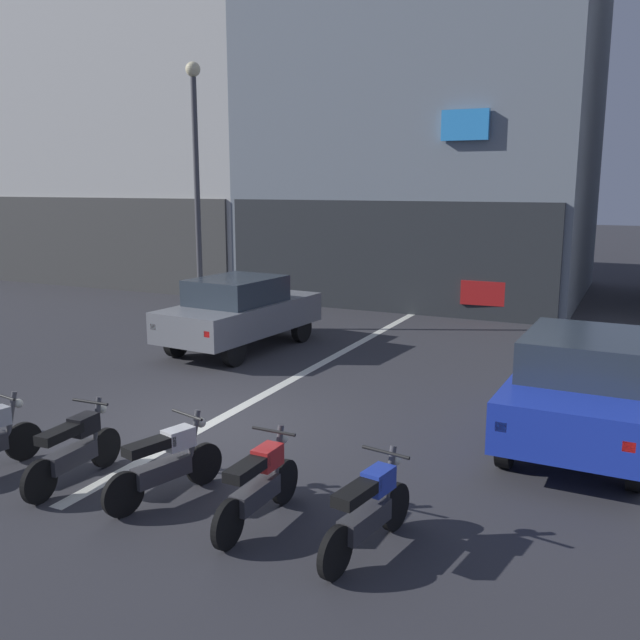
% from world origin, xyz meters
% --- Properties ---
extents(ground_plane, '(120.00, 120.00, 0.00)m').
position_xyz_m(ground_plane, '(0.00, 0.00, 0.00)').
color(ground_plane, '#333338').
extents(lane_centre_line, '(0.20, 18.00, 0.01)m').
position_xyz_m(lane_centre_line, '(0.00, 6.00, 0.00)').
color(lane_centre_line, silver).
rests_on(lane_centre_line, ground).
extents(building_corner_left, '(10.88, 9.26, 10.35)m').
position_xyz_m(building_corner_left, '(-11.46, 14.92, 5.16)').
color(building_corner_left, silver).
rests_on(building_corner_left, ground).
extents(building_mid_block, '(10.24, 9.37, 14.67)m').
position_xyz_m(building_mid_block, '(-0.95, 14.92, 7.32)').
color(building_mid_block, gray).
rests_on(building_mid_block, ground).
extents(car_grey_crossing_near, '(2.12, 4.24, 1.64)m').
position_xyz_m(car_grey_crossing_near, '(-2.18, 4.56, 0.89)').
color(car_grey_crossing_near, black).
rests_on(car_grey_crossing_near, ground).
extents(car_blue_parked_kerbside, '(1.88, 4.15, 1.64)m').
position_xyz_m(car_blue_parked_kerbside, '(5.26, 1.68, 0.89)').
color(car_blue_parked_kerbside, black).
rests_on(car_blue_parked_kerbside, ground).
extents(car_red_down_street, '(2.03, 4.21, 1.64)m').
position_xyz_m(car_red_down_street, '(2.14, 12.31, 0.89)').
color(car_red_down_street, black).
rests_on(car_red_down_street, ground).
extents(street_lamp, '(0.36, 0.36, 6.55)m').
position_xyz_m(street_lamp, '(-4.31, 6.08, 4.01)').
color(street_lamp, '#47474C').
rests_on(street_lamp, ground).
extents(motorcycle_black_row_left_mid, '(0.55, 1.67, 0.98)m').
position_xyz_m(motorcycle_black_row_left_mid, '(-0.29, -2.37, 0.46)').
color(motorcycle_black_row_left_mid, black).
rests_on(motorcycle_black_row_left_mid, ground).
extents(motorcycle_white_row_centre, '(0.63, 1.62, 0.98)m').
position_xyz_m(motorcycle_white_row_centre, '(1.01, -2.23, 0.46)').
color(motorcycle_white_row_centre, black).
rests_on(motorcycle_white_row_centre, ground).
extents(motorcycle_red_row_right_mid, '(0.55, 1.67, 0.98)m').
position_xyz_m(motorcycle_red_row_right_mid, '(2.29, -2.29, 0.46)').
color(motorcycle_red_row_right_mid, black).
rests_on(motorcycle_red_row_right_mid, ground).
extents(motorcycle_blue_row_rightmost, '(0.55, 1.66, 0.98)m').
position_xyz_m(motorcycle_blue_row_rightmost, '(3.59, -2.33, 0.46)').
color(motorcycle_blue_row_rightmost, black).
rests_on(motorcycle_blue_row_rightmost, ground).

